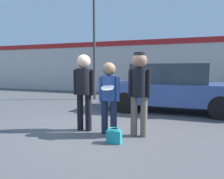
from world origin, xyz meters
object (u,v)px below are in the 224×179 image
person_left (84,85)px  person_right (139,86)px  handbag (114,136)px  person_middle_with_frisbee (109,92)px  parked_car_near (171,88)px  street_lamp (98,22)px

person_left → person_right: size_ratio=0.99×
handbag → person_middle_with_frisbee: bearing=119.9°
person_left → parked_car_near: person_left is taller
street_lamp → handbag: street_lamp is taller
person_left → handbag: 1.51m
street_lamp → person_right: bearing=-57.7°
person_middle_with_frisbee → parked_car_near: (1.07, 3.29, -0.14)m
person_middle_with_frisbee → parked_car_near: size_ratio=0.35×
person_left → street_lamp: bearing=109.9°
person_right → handbag: size_ratio=6.11×
person_middle_with_frisbee → person_right: person_right is taller
street_lamp → handbag: size_ratio=20.07×
parked_car_near → handbag: (-0.76, -3.83, -0.68)m
person_middle_with_frisbee → street_lamp: bearing=116.0°
person_right → person_middle_with_frisbee: bearing=-172.7°
parked_car_near → handbag: parked_car_near is taller
person_middle_with_frisbee → person_right: 0.70m
person_middle_with_frisbee → handbag: 1.03m
person_right → handbag: (-0.36, -0.63, -0.98)m
person_middle_with_frisbee → person_left: bearing=173.1°
person_right → parked_car_near: size_ratio=0.39×
person_left → person_middle_with_frisbee: bearing=-6.9°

